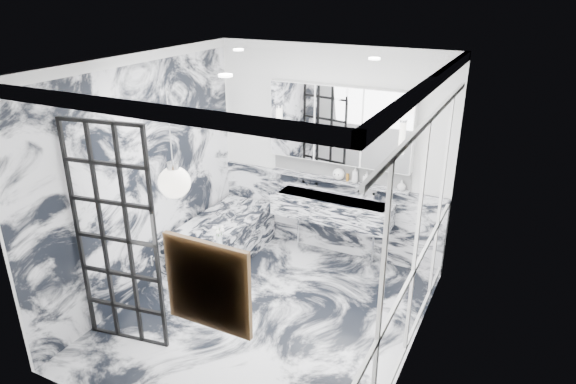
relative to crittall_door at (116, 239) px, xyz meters
The scene contains 25 objects.
floor 1.89m from the crittall_door, 41.60° to the left, with size 3.60×3.60×0.00m, color white.
ceiling 2.20m from the crittall_door, 41.60° to the left, with size 3.60×3.60×0.00m, color white.
wall_back 3.00m from the crittall_door, 68.33° to the left, with size 3.60×3.60×0.00m, color white.
wall_front 1.39m from the crittall_door, 36.52° to the right, with size 3.60×3.60×0.00m, color white.
wall_left 1.12m from the crittall_door, 116.75° to the left, with size 3.60×3.60×0.00m, color white.
wall_right 2.89m from the crittall_door, 19.94° to the left, with size 3.60×3.60×0.00m, color white.
marble_clad_back 3.04m from the crittall_door, 68.15° to the left, with size 3.18×0.05×1.05m, color white.
marble_clad_left 1.11m from the crittall_door, 116.04° to the left, with size 0.02×3.56×2.68m, color white.
panel_molding 2.86m from the crittall_door, 20.08° to the left, with size 0.03×3.40×2.30m, color white.
soap_bottle_a 3.08m from the crittall_door, 60.94° to the left, with size 0.08×0.08×0.22m, color #8C5919.
soap_bottle_b 3.16m from the crittall_door, 58.44° to the left, with size 0.08×0.08×0.18m, color #4C4C51.
soap_bottle_c 3.42m from the crittall_door, 51.97° to the left, with size 0.10×0.10×0.13m, color silver.
face_pot 2.98m from the crittall_door, 64.72° to the left, with size 0.16×0.16×0.16m, color white.
amber_bottle 3.03m from the crittall_door, 62.63° to the left, with size 0.04×0.04×0.10m, color #8C5919.
flower_vase 1.47m from the crittall_door, 77.94° to the left, with size 0.07×0.07×0.12m, color silver.
crittall_door is the anchor object (origin of this frame).
artwork 1.87m from the crittall_door, 25.29° to the right, with size 0.58×0.06×0.58m, color orange.
pendant_light 1.26m from the crittall_door, 10.91° to the right, with size 0.26×0.26×0.26m, color white.
trough_sink 2.86m from the crittall_door, 63.67° to the left, with size 1.60×0.45×0.30m, color silver.
ledge 2.98m from the crittall_door, 65.08° to the left, with size 1.90×0.14×0.04m, color silver.
subway_tile 3.04m from the crittall_door, 65.57° to the left, with size 1.90×0.03×0.23m, color white.
mirror_cabinet 3.05m from the crittall_door, 65.12° to the left, with size 1.90×0.16×1.00m, color white.
sconce_left 2.72m from the crittall_door, 80.54° to the left, with size 0.07×0.07×0.40m, color white.
sconce_right 3.39m from the crittall_door, 51.53° to the left, with size 0.07×0.07×0.40m, color white.
bathtub 2.08m from the crittall_door, 92.13° to the left, with size 0.75×1.65×0.55m, color silver.
Camera 1 is at (2.38, -4.20, 3.51)m, focal length 32.00 mm.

